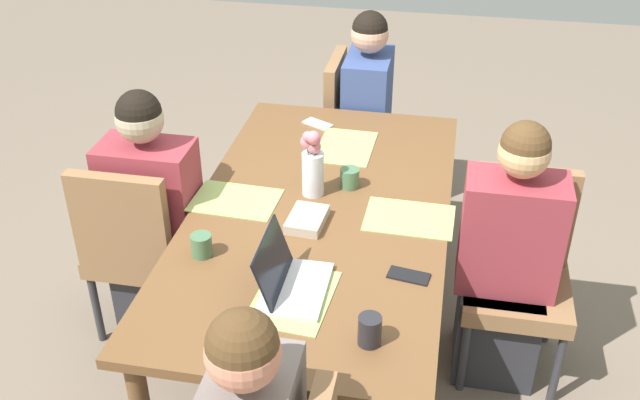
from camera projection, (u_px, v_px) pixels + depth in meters
name	position (u px, v px, depth m)	size (l,w,h in m)	color
ground_plane	(320.00, 341.00, 3.44)	(10.00, 10.00, 0.00)	#756656
dining_table	(320.00, 224.00, 3.09)	(1.98, 1.06, 0.73)	brown
chair_far_left_mid	(137.00, 242.00, 3.26)	(0.44, 0.44, 0.90)	olive
person_far_left_mid	(155.00, 229.00, 3.30)	(0.36, 0.40, 1.19)	#2D2D33
chair_head_right_left_far	(355.00, 126.00, 4.24)	(0.44, 0.44, 0.90)	olive
person_head_right_left_far	(366.00, 127.00, 4.17)	(0.40, 0.36, 1.19)	#2D2D33
chair_near_right_near	(518.00, 264.00, 3.12)	(0.44, 0.44, 0.90)	olive
person_near_right_near	(505.00, 268.00, 3.05)	(0.36, 0.40, 1.19)	#2D2D33
flower_vase	(312.00, 162.00, 3.09)	(0.10, 0.10, 0.31)	silver
placemat_head_left_left_near	(293.00, 297.00, 2.58)	(0.36, 0.26, 0.00)	#9EBC66
placemat_far_left_mid	(235.00, 200.00, 3.12)	(0.36, 0.26, 0.00)	#9EBC66
placemat_head_right_left_far	(346.00, 147.00, 3.53)	(0.36, 0.26, 0.00)	#9EBC66
placemat_near_right_near	(409.00, 218.00, 3.00)	(0.36, 0.26, 0.00)	#9EBC66
laptop_head_left_left_near	(289.00, 280.00, 2.59)	(0.32, 0.22, 0.21)	silver
coffee_mug_near_left	(202.00, 245.00, 2.77)	(0.08, 0.08, 0.09)	#47704C
coffee_mug_near_right	(370.00, 330.00, 2.36)	(0.08, 0.08, 0.11)	#232328
coffee_mug_centre_left	(350.00, 178.00, 3.19)	(0.08, 0.08, 0.09)	#47704C
book_red_cover	(307.00, 219.00, 2.96)	(0.20, 0.14, 0.04)	#B2A38E
phone_black	(409.00, 276.00, 2.68)	(0.15, 0.07, 0.01)	black
phone_silver	(318.00, 124.00, 3.74)	(0.15, 0.07, 0.01)	silver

